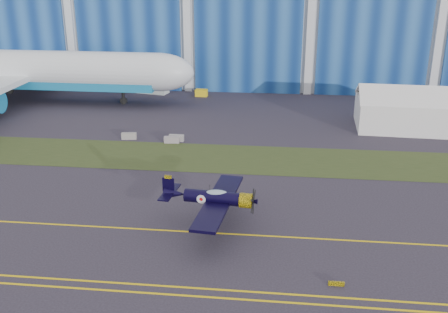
# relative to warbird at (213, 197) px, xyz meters

# --- Properties ---
(ground) EXTENTS (260.00, 260.00, 0.00)m
(ground) POSITION_rel_warbird_xyz_m (-11.61, 3.70, -2.88)
(ground) COLOR #312C37
(ground) RESTS_ON ground
(grass_median) EXTENTS (260.00, 10.00, 0.02)m
(grass_median) POSITION_rel_warbird_xyz_m (-11.61, 17.70, -2.86)
(grass_median) COLOR #475128
(grass_median) RESTS_ON ground
(hangar) EXTENTS (220.00, 45.70, 30.00)m
(hangar) POSITION_rel_warbird_xyz_m (-11.61, 75.49, 12.07)
(hangar) COLOR silver
(hangar) RESTS_ON ground
(taxiway_centreline) EXTENTS (200.00, 0.20, 0.02)m
(taxiway_centreline) POSITION_rel_warbird_xyz_m (-11.61, -1.30, -2.87)
(taxiway_centreline) COLOR yellow
(taxiway_centreline) RESTS_ON ground
(edge_line_near) EXTENTS (80.00, 0.20, 0.02)m
(edge_line_near) POSITION_rel_warbird_xyz_m (-11.61, -10.80, -2.87)
(edge_line_near) COLOR yellow
(edge_line_near) RESTS_ON ground
(edge_line_far) EXTENTS (80.00, 0.20, 0.02)m
(edge_line_far) POSITION_rel_warbird_xyz_m (-11.61, -9.80, -2.87)
(edge_line_far) COLOR yellow
(edge_line_far) RESTS_ON ground
(guard_board_right) EXTENTS (1.20, 0.15, 0.35)m
(guard_board_right) POSITION_rel_warbird_xyz_m (10.39, -8.30, -2.71)
(guard_board_right) COLOR yellow
(guard_board_right) RESTS_ON ground
(warbird) EXTENTS (10.96, 12.75, 3.50)m
(warbird) POSITION_rel_warbird_xyz_m (0.00, 0.00, 0.00)
(warbird) COLOR black
(warbird) RESTS_ON ground
(jetliner) EXTENTS (72.24, 61.49, 24.97)m
(jetliner) POSITION_rel_warbird_xyz_m (-40.71, 42.15, 9.60)
(jetliner) COLOR white
(jetliner) RESTS_ON ground
(tent) EXTENTS (14.15, 10.68, 6.35)m
(tent) POSITION_rel_warbird_xyz_m (23.60, 33.36, 0.29)
(tent) COLOR white
(tent) RESTS_ON ground
(shipping_container) EXTENTS (6.42, 3.67, 2.62)m
(shipping_container) POSITION_rel_warbird_xyz_m (-18.13, 50.58, -1.58)
(shipping_container) COLOR silver
(shipping_container) RESTS_ON ground
(tug) EXTENTS (2.18, 1.41, 1.25)m
(tug) POSITION_rel_warbird_xyz_m (-8.60, 49.00, -2.26)
(tug) COLOR yellow
(tug) RESTS_ON ground
(barrier_a) EXTENTS (2.07, 0.89, 0.90)m
(barrier_a) POSITION_rel_warbird_xyz_m (-14.68, 23.63, -2.43)
(barrier_a) COLOR gray
(barrier_a) RESTS_ON ground
(barrier_b) EXTENTS (2.03, 0.69, 0.90)m
(barrier_b) POSITION_rel_warbird_xyz_m (-8.09, 23.54, -2.43)
(barrier_b) COLOR #9B9594
(barrier_b) RESTS_ON ground
(barrier_c) EXTENTS (2.03, 0.71, 0.90)m
(barrier_c) POSITION_rel_warbird_xyz_m (-8.58, 22.71, -2.43)
(barrier_c) COLOR gray
(barrier_c) RESTS_ON ground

